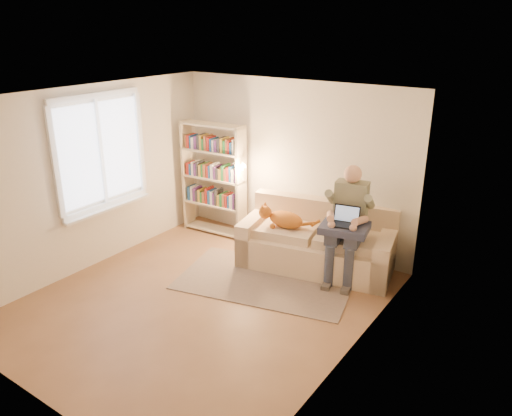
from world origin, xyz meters
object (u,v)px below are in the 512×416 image
Objects in this scene: sofa at (317,244)px; person at (348,217)px; cat at (280,218)px; bookshelf at (214,174)px; laptop at (349,220)px.

person is at bearing -19.80° from sofa.
cat is 1.61m from bookshelf.
bookshelf is (-1.53, 0.36, 0.32)m from cat.
sofa is at bearing 160.20° from person.
laptop is 2.60m from bookshelf.
laptop reaches higher than cat.
bookshelf reaches higher than cat.
laptop is at bearing -11.52° from bookshelf.
bookshelf reaches higher than person.
laptop is at bearing -72.78° from person.
cat is at bearing -165.28° from sofa.
person is at bearing -1.30° from cat.
person is at bearing -8.66° from bookshelf.
laptop is (0.55, -0.20, 0.57)m from sofa.
cat is (-0.97, -0.18, -0.18)m from person.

